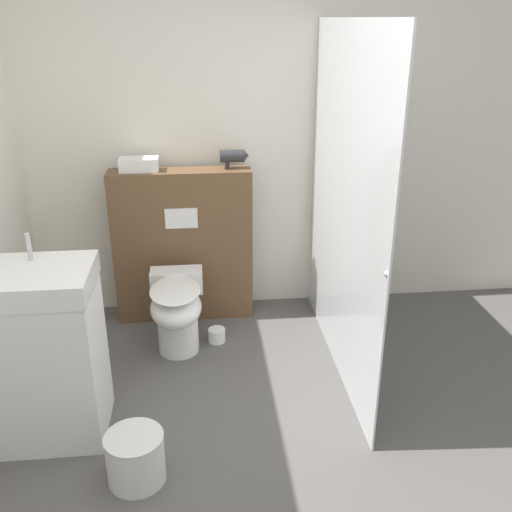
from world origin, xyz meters
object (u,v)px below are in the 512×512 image
object	(u,v)px
toilet	(177,310)
sink_vanity	(39,354)
hair_drier	(234,156)
waste_bin	(136,458)

from	to	relation	value
toilet	sink_vanity	world-z (taller)	sink_vanity
hair_drier	waste_bin	world-z (taller)	hair_drier
toilet	hair_drier	bearing A→B (deg)	52.23
hair_drier	toilet	bearing A→B (deg)	-127.77
toilet	hair_drier	xyz separation A→B (m)	(0.41, 0.54, 0.87)
hair_drier	waste_bin	size ratio (longest dim) A/B	0.70
sink_vanity	waste_bin	world-z (taller)	sink_vanity
toilet	waste_bin	bearing A→B (deg)	-98.82
sink_vanity	hair_drier	distance (m)	1.79
toilet	sink_vanity	xyz separation A→B (m)	(-0.67, -0.71, 0.17)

